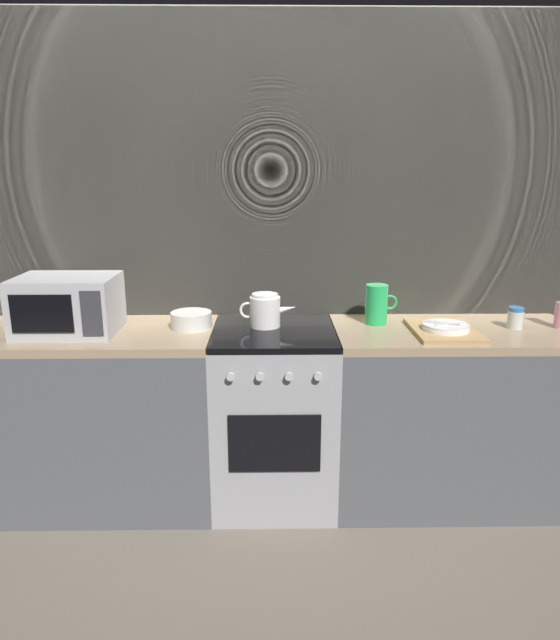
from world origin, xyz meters
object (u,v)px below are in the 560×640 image
object	(u,v)px
stove_unit	(274,415)
mixing_bowl	(191,320)
microwave	(68,305)
spice_jar	(515,318)
kettle	(265,311)
dish_pile	(445,329)
pitcher	(377,304)

from	to	relation	value
stove_unit	mixing_bowl	xyz separation A→B (m)	(-0.41, 0.05, 0.49)
microwave	spice_jar	distance (m)	2.16
stove_unit	microwave	world-z (taller)	microwave
stove_unit	kettle	bearing A→B (deg)	122.75
dish_pile	spice_jar	distance (m)	0.38
mixing_bowl	pitcher	bearing A→B (deg)	4.02
stove_unit	pitcher	bearing A→B (deg)	12.08
microwave	mixing_bowl	distance (m)	0.58
pitcher	spice_jar	xyz separation A→B (m)	(0.67, -0.09, -0.05)
stove_unit	spice_jar	bearing A→B (deg)	0.80
kettle	dish_pile	xyz separation A→B (m)	(0.86, -0.13, -0.06)
mixing_bowl	pitcher	xyz separation A→B (m)	(0.92, 0.06, 0.06)
pitcher	spice_jar	bearing A→B (deg)	-8.03
dish_pile	spice_jar	xyz separation A→B (m)	(0.37, 0.08, 0.03)
mixing_bowl	spice_jar	bearing A→B (deg)	-1.05
mixing_bowl	stove_unit	bearing A→B (deg)	-6.42
microwave	spice_jar	xyz separation A→B (m)	(2.16, 0.04, -0.08)
microwave	kettle	xyz separation A→B (m)	(0.94, 0.09, -0.05)
dish_pile	spice_jar	world-z (taller)	spice_jar
kettle	mixing_bowl	xyz separation A→B (m)	(-0.36, -0.02, -0.04)
microwave	mixing_bowl	size ratio (longest dim) A/B	2.30
stove_unit	spice_jar	world-z (taller)	spice_jar
stove_unit	dish_pile	size ratio (longest dim) A/B	2.25
kettle	pitcher	distance (m)	0.56
stove_unit	microwave	distance (m)	1.14
kettle	mixing_bowl	bearing A→B (deg)	-176.64
microwave	kettle	size ratio (longest dim) A/B	1.62
microwave	kettle	world-z (taller)	microwave
mixing_bowl	dish_pile	size ratio (longest dim) A/B	0.50
mixing_bowl	pitcher	world-z (taller)	pitcher
mixing_bowl	dish_pile	xyz separation A→B (m)	(1.22, -0.11, -0.02)
mixing_bowl	spice_jar	distance (m)	1.59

